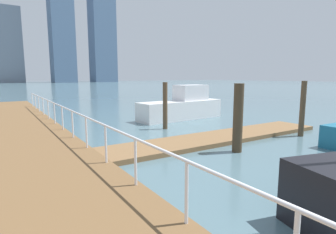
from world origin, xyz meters
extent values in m
plane|color=slate|center=(0.00, 20.00, 0.00)|extent=(300.00, 300.00, 0.00)
cube|color=olive|center=(2.42, 8.82, 0.09)|extent=(11.84, 2.00, 0.18)
cylinder|color=white|center=(-3.15, 3.47, 0.93)|extent=(0.06, 0.06, 1.05)
cylinder|color=white|center=(-3.15, 5.34, 0.93)|extent=(0.06, 0.06, 1.05)
cylinder|color=white|center=(-3.15, 7.21, 0.93)|extent=(0.06, 0.06, 1.05)
cylinder|color=white|center=(-3.15, 9.07, 0.93)|extent=(0.06, 0.06, 1.05)
cylinder|color=white|center=(-3.15, 10.94, 0.93)|extent=(0.06, 0.06, 1.05)
cylinder|color=white|center=(-3.15, 12.80, 0.93)|extent=(0.06, 0.06, 1.05)
cylinder|color=white|center=(-3.15, 14.67, 0.93)|extent=(0.06, 0.06, 1.05)
cylinder|color=white|center=(-3.15, 16.53, 0.93)|extent=(0.06, 0.06, 1.05)
cylinder|color=white|center=(-3.15, 18.40, 0.93)|extent=(0.06, 0.06, 1.05)
cylinder|color=white|center=(-3.15, 20.26, 0.93)|extent=(0.06, 0.06, 1.05)
cylinder|color=white|center=(-3.15, 22.13, 0.93)|extent=(0.06, 0.06, 1.05)
cylinder|color=white|center=(-3.15, 23.99, 0.93)|extent=(0.06, 0.06, 1.05)
cylinder|color=white|center=(-3.15, 9.07, 1.45)|extent=(0.06, 29.85, 0.06)
cylinder|color=brown|center=(6.33, 7.27, 1.29)|extent=(0.24, 0.24, 2.58)
cylinder|color=#473826|center=(1.80, 7.00, 1.26)|extent=(0.36, 0.36, 2.53)
cylinder|color=brown|center=(1.90, 12.20, 1.24)|extent=(0.25, 0.25, 2.48)
cube|color=white|center=(4.61, 14.59, 0.60)|extent=(6.15, 2.13, 1.19)
cube|color=white|center=(5.49, 14.67, 1.70)|extent=(2.27, 1.46, 1.03)
cube|color=gray|center=(1.59, 149.30, 17.02)|extent=(10.97, 13.53, 34.04)
cube|color=slate|center=(43.46, 139.36, 21.69)|extent=(12.79, 9.46, 43.37)
camera|label=1|loc=(-5.61, 0.18, 2.77)|focal=28.89mm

